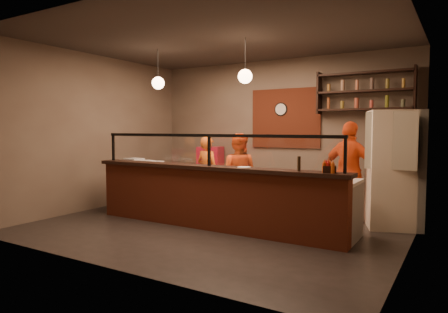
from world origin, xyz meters
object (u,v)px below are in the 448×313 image
Objects in this scene: wall_clock at (281,109)px; pepper_mill at (299,164)px; cook_right at (350,172)px; cook_mid at (238,174)px; fridge at (394,169)px; condiment_caddy at (329,169)px; cook_left at (207,172)px; red_cooler at (210,173)px; pizza_dough at (226,173)px.

wall_clock is 1.40× the size of pepper_mill.
cook_right is 8.44× the size of pepper_mill.
wall_clock reaches higher than cook_mid.
cook_mid is 2.80m from fridge.
fridge is 1.83m from condiment_caddy.
red_cooler is at bearing -50.47° from cook_left.
red_cooler reaches higher than condiment_caddy.
pizza_dough is at bearing 167.38° from condiment_caddy.
cook_left is at bearing -72.39° from red_cooler.
fridge reaches higher than pepper_mill.
cook_mid is 2.21m from pepper_mill.
wall_clock is at bearing -121.17° from cook_left.
cook_right is at bearing -23.95° from red_cooler.
red_cooler is (-1.67, -0.31, -1.48)m from wall_clock.
condiment_caddy is (3.02, -1.50, 0.35)m from cook_left.
cook_right is 2.22m from pizza_dough.
fridge is 9.24× the size of pepper_mill.
pepper_mill is (-1.03, -1.74, 0.18)m from fridge.
pepper_mill is at bearing -16.57° from pizza_dough.
cook_mid reaches higher than pepper_mill.
red_cooler is 4.05m from pepper_mill.
fridge is 4.25m from red_cooler.
wall_clock is 2.64m from pizza_dough.
condiment_caddy reaches higher than pizza_dough.
cook_mid reaches higher than red_cooler.
fridge is at bearing -22.97° from wall_clock.
wall_clock is at bearing -1.78° from red_cooler.
wall_clock is 2.17m from cook_left.
wall_clock reaches higher than pizza_dough.
fridge reaches higher than pizza_dough.
pizza_dough is at bearing 145.39° from cook_left.
pepper_mill is (1.48, -0.44, 0.26)m from pizza_dough.
cook_mid is at bearing -99.89° from wall_clock.
cook_mid is 0.88× the size of cook_right.
cook_left is 3.21× the size of pizza_dough.
red_cooler is at bearing 141.62° from pepper_mill.
cook_right is (2.03, 0.47, 0.11)m from cook_mid.
cook_right is at bearing -29.95° from wall_clock.
condiment_caddy is at bearing 105.88° from cook_right.
cook_right is at bearing 37.05° from pizza_dough.
wall_clock is 0.20× the size of cook_left.
cook_right is 0.74m from fridge.
cook_left is 1.13m from red_cooler.
fridge is at bearing 27.42° from pizza_dough.
pepper_mill is (1.73, -1.31, 0.38)m from cook_mid.
fridge is 10.99× the size of condiment_caddy.
wall_clock is at bearing 89.86° from pizza_dough.
fridge reaches higher than cook_right.
pizza_dough is (-2.51, -1.30, -0.08)m from fridge.
cook_mid is 1.27× the size of red_cooler.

